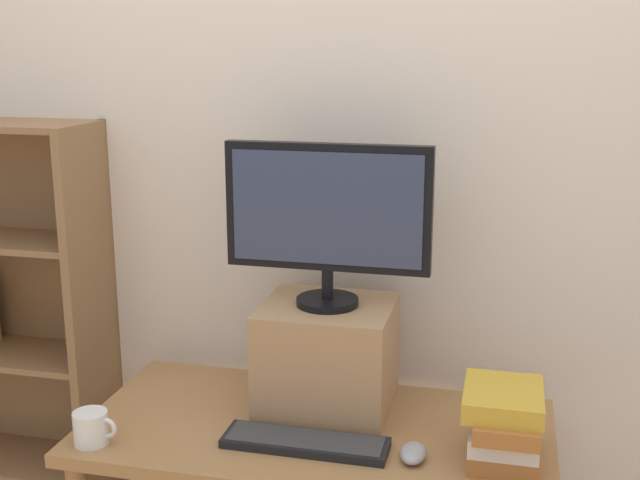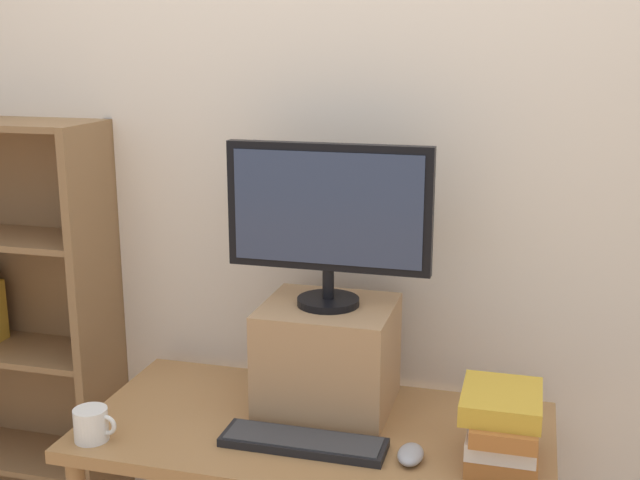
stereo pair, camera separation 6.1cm
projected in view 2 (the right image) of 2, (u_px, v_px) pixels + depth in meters
back_wall at (353, 204)px, 2.44m from camera, size 7.00×0.08×2.60m
desk at (316, 458)px, 2.19m from camera, size 1.26×0.63×0.77m
riser_box at (327, 356)px, 2.25m from camera, size 0.36×0.32×0.30m
computer_monitor at (327, 215)px, 2.15m from camera, size 0.56×0.17×0.45m
keyboard at (302, 442)px, 2.05m from camera, size 0.43×0.12×0.02m
computer_mouse at (411, 454)px, 1.98m from camera, size 0.06×0.10×0.04m
book_stack at (502, 426)px, 1.95m from camera, size 0.19×0.25×0.19m
coffee_mug at (92, 425)px, 2.08m from camera, size 0.12×0.09×0.09m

